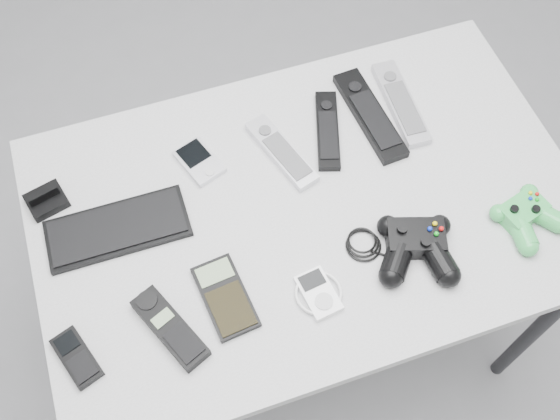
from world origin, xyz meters
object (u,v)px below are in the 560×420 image
object	(u,v)px
desk	(307,220)
controller_black	(417,245)
remote_black_b	(370,114)
remote_silver_b	(401,103)
mobile_phone	(76,357)
mp3_player	(318,293)
remote_silver_a	(281,152)
pda_keyboard	(118,228)
controller_green	(527,215)
remote_black_a	(328,130)
cordless_handset	(170,328)
pda	(199,161)
calculator	(225,297)

from	to	relation	value
desk	controller_black	xyz separation A→B (m)	(0.16, -0.17, 0.09)
remote_black_b	remote_silver_b	bearing A→B (deg)	2.27
mobile_phone	mp3_player	world-z (taller)	mobile_phone
remote_black_b	controller_black	size ratio (longest dim) A/B	0.95
mp3_player	remote_silver_a	bearing A→B (deg)	75.98
desk	pda_keyboard	bearing A→B (deg)	169.93
controller_green	desk	bearing A→B (deg)	141.11
remote_silver_a	remote_black_a	world-z (taller)	remote_silver_a
desk	cordless_handset	distance (m)	0.38
pda_keyboard	remote_silver_a	bearing A→B (deg)	11.03
desk	pda	bearing A→B (deg)	137.27
remote_silver_a	controller_black	size ratio (longest dim) A/B	0.76
desk	controller_green	bearing A→B (deg)	-23.71
remote_black_a	remote_black_b	distance (m)	0.10
remote_black_a	mobile_phone	bearing A→B (deg)	-133.56
calculator	controller_green	size ratio (longest dim) A/B	1.15
remote_black_b	remote_silver_b	size ratio (longest dim) A/B	1.08
desk	remote_silver_b	distance (m)	0.34
desk	remote_silver_b	world-z (taller)	remote_silver_b
remote_silver_b	cordless_handset	distance (m)	0.70
pda_keyboard	remote_black_b	size ratio (longest dim) A/B	1.11
mobile_phone	controller_black	distance (m)	0.66
controller_black	pda_keyboard	bearing A→B (deg)	174.76
pda_keyboard	remote_silver_a	distance (m)	0.37
remote_black_b	mobile_phone	world-z (taller)	remote_black_b
pda	remote_black_a	distance (m)	0.28
remote_black_a	controller_black	size ratio (longest dim) A/B	0.76
pda_keyboard	calculator	distance (m)	0.26
mobile_phone	calculator	bearing A→B (deg)	-13.98
controller_black	cordless_handset	bearing A→B (deg)	-161.56
remote_black_b	remote_silver_a	bearing A→B (deg)	-176.13
pda_keyboard	mobile_phone	xyz separation A→B (m)	(-0.12, -0.23, 0.00)
controller_green	pda	bearing A→B (deg)	134.22
pda_keyboard	remote_silver_b	xyz separation A→B (m)	(0.66, 0.11, 0.00)
mobile_phone	desk	bearing A→B (deg)	-0.77
desk	pda_keyboard	distance (m)	0.39
remote_silver_a	mobile_phone	size ratio (longest dim) A/B	1.82
cordless_handset	controller_black	bearing A→B (deg)	-23.20
cordless_handset	mp3_player	size ratio (longest dim) A/B	1.79
desk	pda	distance (m)	0.26
remote_silver_b	mobile_phone	size ratio (longest dim) A/B	2.11
cordless_handset	controller_green	size ratio (longest dim) A/B	1.25
calculator	remote_black_a	bearing A→B (deg)	37.09
mobile_phone	calculator	distance (m)	0.29
remote_silver_a	calculator	world-z (taller)	remote_silver_a
mobile_phone	cordless_handset	bearing A→B (deg)	-19.78
controller_black	pda	bearing A→B (deg)	153.88
remote_black_a	mobile_phone	world-z (taller)	remote_black_a
remote_black_a	mp3_player	distance (m)	0.38
pda_keyboard	controller_green	xyz separation A→B (m)	(0.78, -0.24, 0.01)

